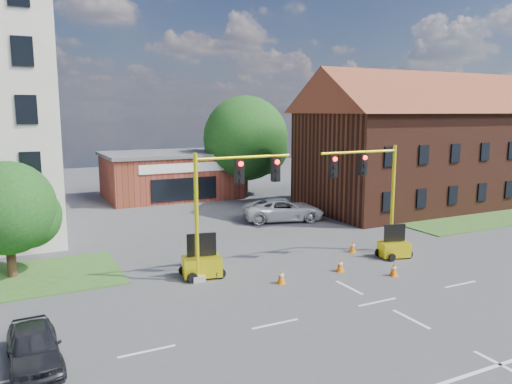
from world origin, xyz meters
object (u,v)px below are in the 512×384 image
trailer_east (394,248)px  sedan_dark (34,346)px  signal_mast_west (228,199)px  signal_mast_east (371,187)px  trailer_west (202,264)px  pickup_white (283,210)px

trailer_east → sedan_dark: 19.16m
signal_mast_west → sedan_dark: 11.07m
signal_mast_west → trailer_east: signal_mast_west is taller
signal_mast_west → signal_mast_east: same height
sedan_dark → signal_mast_east: bearing=15.2°
trailer_east → signal_mast_west: bearing=-171.4°
signal_mast_west → trailer_west: signal_mast_west is taller
signal_mast_west → pickup_white: 13.56m
pickup_white → sedan_dark: (-17.85, -15.28, -0.17)m
signal_mast_east → trailer_west: signal_mast_east is taller
signal_mast_west → sedan_dark: bearing=-149.5°
signal_mast_east → trailer_west: bearing=177.3°
sedan_dark → signal_mast_west: bearing=28.9°
signal_mast_west → sedan_dark: size_ratio=1.58×
signal_mast_east → sedan_dark: size_ratio=1.58×
trailer_east → sedan_dark: (-18.69, -4.22, 0.10)m
signal_mast_east → trailer_east: bearing=-53.3°
signal_mast_east → trailer_west: size_ratio=2.93×
signal_mast_west → trailer_east: (9.57, -1.15, -3.35)m
trailer_west → trailer_east: 10.94m
signal_mast_east → trailer_east: signal_mast_east is taller
pickup_white → sedan_dark: pickup_white is taller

